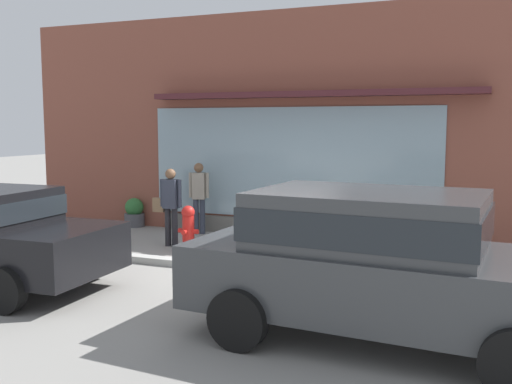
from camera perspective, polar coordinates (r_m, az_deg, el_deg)
ground_plane at (r=9.72m, az=0.07°, el=-7.72°), size 60.00×60.00×0.00m
curb_strip at (r=9.53m, az=-0.38°, el=-7.65°), size 14.00×0.24×0.12m
storefront at (r=12.44m, az=5.51°, el=6.35°), size 14.00×0.81×4.80m
fire_hydrant at (r=11.05m, az=-6.64°, el=-3.65°), size 0.41×0.37×0.90m
pedestrian_with_handbag at (r=11.62m, az=-8.42°, el=-0.97°), size 0.64×0.21×1.55m
pedestrian_passerby at (r=12.87m, az=-5.60°, el=-0.11°), size 0.44×0.26×1.57m
parked_car_dark_gray at (r=6.60m, az=11.97°, el=-6.27°), size 4.54×2.28×1.68m
potted_plant_by_entrance at (r=11.72m, az=7.92°, el=-2.34°), size 0.25×0.25×1.23m
potted_plant_doorstep at (r=11.45m, az=17.88°, el=-4.12°), size 0.48×0.48×0.70m
potted_plant_window_left at (r=12.63m, az=0.35°, el=-3.05°), size 0.37×0.37×0.56m
potted_plant_near_hydrant at (r=14.09m, az=-11.82°, el=-2.01°), size 0.47×0.47×0.68m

